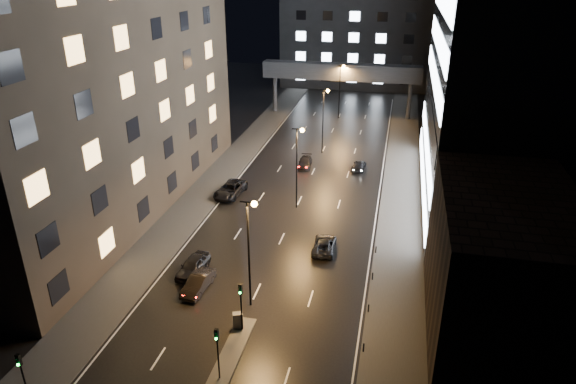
% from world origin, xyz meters
% --- Properties ---
extents(ground, '(160.00, 160.00, 0.00)m').
position_xyz_m(ground, '(0.00, 40.00, 0.00)').
color(ground, black).
rests_on(ground, ground).
extents(sidewalk_left, '(5.00, 110.00, 0.15)m').
position_xyz_m(sidewalk_left, '(-12.50, 35.00, 0.07)').
color(sidewalk_left, '#383533').
rests_on(sidewalk_left, ground).
extents(sidewalk_right, '(5.00, 110.00, 0.15)m').
position_xyz_m(sidewalk_right, '(12.50, 35.00, 0.07)').
color(sidewalk_right, '#383533').
rests_on(sidewalk_right, ground).
extents(building_left, '(15.00, 48.00, 40.00)m').
position_xyz_m(building_left, '(-22.50, 24.00, 20.00)').
color(building_left, '#2D2319').
rests_on(building_left, ground).
extents(building_right_low, '(10.00, 18.00, 12.00)m').
position_xyz_m(building_right_low, '(20.00, 9.00, 6.00)').
color(building_right_low, black).
rests_on(building_right_low, ground).
extents(building_right_glass, '(20.00, 36.00, 45.00)m').
position_xyz_m(building_right_glass, '(25.00, 36.00, 22.50)').
color(building_right_glass, black).
rests_on(building_right_glass, ground).
extents(building_far, '(34.00, 14.00, 25.00)m').
position_xyz_m(building_far, '(0.00, 98.00, 12.50)').
color(building_far, '#333335').
rests_on(building_far, ground).
extents(skybridge, '(30.00, 3.00, 10.00)m').
position_xyz_m(skybridge, '(0.00, 70.00, 8.34)').
color(skybridge, '#333335').
rests_on(skybridge, ground).
extents(median_island, '(1.60, 8.00, 0.15)m').
position_xyz_m(median_island, '(0.30, 2.00, 0.07)').
color(median_island, '#383533').
rests_on(median_island, ground).
extents(traffic_signal_near, '(0.28, 0.34, 4.40)m').
position_xyz_m(traffic_signal_near, '(0.30, 4.49, 3.09)').
color(traffic_signal_near, black).
rests_on(traffic_signal_near, median_island).
extents(traffic_signal_far, '(0.28, 0.34, 4.40)m').
position_xyz_m(traffic_signal_far, '(0.30, -1.01, 3.09)').
color(traffic_signal_far, black).
rests_on(traffic_signal_far, median_island).
extents(traffic_signal_corner, '(0.28, 0.34, 4.40)m').
position_xyz_m(traffic_signal_corner, '(-11.50, -6.01, 2.94)').
color(traffic_signal_corner, black).
rests_on(traffic_signal_corner, ground).
extents(bollard_row, '(0.12, 25.12, 0.90)m').
position_xyz_m(bollard_row, '(10.20, 6.50, 0.45)').
color(bollard_row, black).
rests_on(bollard_row, ground).
extents(streetlight_near, '(1.45, 0.50, 10.15)m').
position_xyz_m(streetlight_near, '(0.16, 8.00, 6.50)').
color(streetlight_near, black).
rests_on(streetlight_near, ground).
extents(streetlight_mid_a, '(1.45, 0.50, 10.15)m').
position_xyz_m(streetlight_mid_a, '(0.16, 28.00, 6.50)').
color(streetlight_mid_a, black).
rests_on(streetlight_mid_a, ground).
extents(streetlight_mid_b, '(1.45, 0.50, 10.15)m').
position_xyz_m(streetlight_mid_b, '(0.16, 48.00, 6.50)').
color(streetlight_mid_b, black).
rests_on(streetlight_mid_b, ground).
extents(streetlight_far, '(1.45, 0.50, 10.15)m').
position_xyz_m(streetlight_far, '(0.16, 68.00, 6.50)').
color(streetlight_far, black).
rests_on(streetlight_far, ground).
extents(car_away_a, '(2.34, 4.94, 1.63)m').
position_xyz_m(car_away_a, '(-6.82, 11.61, 0.82)').
color(car_away_a, black).
rests_on(car_away_a, ground).
extents(car_away_b, '(1.99, 4.67, 1.50)m').
position_xyz_m(car_away_b, '(-5.30, 9.10, 0.75)').
color(car_away_b, black).
rests_on(car_away_b, ground).
extents(car_away_c, '(3.36, 6.20, 1.65)m').
position_xyz_m(car_away_c, '(-9.00, 29.61, 0.82)').
color(car_away_c, black).
rests_on(car_away_c, ground).
extents(car_away_d, '(2.20, 4.63, 1.30)m').
position_xyz_m(car_away_d, '(-1.50, 41.65, 0.65)').
color(car_away_d, black).
rests_on(car_away_d, ground).
extents(car_toward_a, '(2.36, 4.89, 1.34)m').
position_xyz_m(car_toward_a, '(4.90, 18.61, 0.67)').
color(car_toward_a, black).
rests_on(car_toward_a, ground).
extents(car_toward_b, '(2.04, 4.48, 1.27)m').
position_xyz_m(car_toward_b, '(6.28, 42.15, 0.64)').
color(car_toward_b, black).
rests_on(car_toward_b, ground).
extents(utility_cabinet, '(0.94, 0.77, 1.37)m').
position_xyz_m(utility_cabinet, '(-0.10, 4.70, 0.84)').
color(utility_cabinet, '#4B4B4D').
rests_on(utility_cabinet, median_island).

